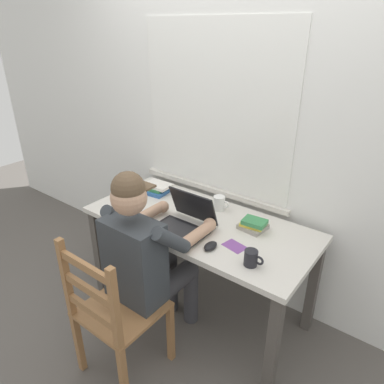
# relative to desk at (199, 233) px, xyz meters

# --- Properties ---
(ground_plane) EXTENTS (8.00, 8.00, 0.00)m
(ground_plane) POSITION_rel_desk_xyz_m (0.00, 0.00, -0.64)
(ground_plane) COLOR #56514C
(back_wall) EXTENTS (6.00, 0.08, 2.60)m
(back_wall) POSITION_rel_desk_xyz_m (-0.00, 0.43, 0.66)
(back_wall) COLOR silver
(back_wall) RESTS_ON ground
(desk) EXTENTS (1.51, 0.69, 0.73)m
(desk) POSITION_rel_desk_xyz_m (0.00, 0.00, 0.00)
(desk) COLOR beige
(desk) RESTS_ON ground
(seated_person) EXTENTS (0.50, 0.60, 1.23)m
(seated_person) POSITION_rel_desk_xyz_m (-0.06, -0.42, 0.04)
(seated_person) COLOR #33383D
(seated_person) RESTS_ON ground
(wooden_chair) EXTENTS (0.42, 0.42, 0.92)m
(wooden_chair) POSITION_rel_desk_xyz_m (-0.06, -0.70, -0.19)
(wooden_chair) COLOR olive
(wooden_chair) RESTS_ON ground
(laptop) EXTENTS (0.33, 0.31, 0.22)m
(laptop) POSITION_rel_desk_xyz_m (-0.02, -0.13, 0.15)
(laptop) COLOR black
(laptop) RESTS_ON desk
(computer_mouse) EXTENTS (0.06, 0.10, 0.03)m
(computer_mouse) POSITION_rel_desk_xyz_m (0.24, -0.21, 0.11)
(computer_mouse) COLOR black
(computer_mouse) RESTS_ON desk
(coffee_mug_white) EXTENTS (0.12, 0.08, 0.10)m
(coffee_mug_white) POSITION_rel_desk_xyz_m (0.02, 0.21, 0.15)
(coffee_mug_white) COLOR white
(coffee_mug_white) RESTS_ON desk
(coffee_mug_dark) EXTENTS (0.11, 0.07, 0.09)m
(coffee_mug_dark) POSITION_rel_desk_xyz_m (0.50, -0.21, 0.14)
(coffee_mug_dark) COLOR black
(coffee_mug_dark) RESTS_ON desk
(coffee_mug_spare) EXTENTS (0.12, 0.08, 0.10)m
(coffee_mug_spare) POSITION_rel_desk_xyz_m (-0.55, -0.10, 0.15)
(coffee_mug_spare) COLOR silver
(coffee_mug_spare) RESTS_ON desk
(book_stack_main) EXTENTS (0.21, 0.17, 0.07)m
(book_stack_main) POSITION_rel_desk_xyz_m (-0.51, 0.14, 0.13)
(book_stack_main) COLOR #2D5B9E
(book_stack_main) RESTS_ON desk
(book_stack_side) EXTENTS (0.17, 0.16, 0.07)m
(book_stack_side) POSITION_rel_desk_xyz_m (0.33, 0.12, 0.13)
(book_stack_side) COLOR gray
(book_stack_side) RESTS_ON desk
(paper_pile_near_laptop) EXTENTS (0.25, 0.19, 0.01)m
(paper_pile_near_laptop) POSITION_rel_desk_xyz_m (-0.11, 0.14, 0.10)
(paper_pile_near_laptop) COLOR silver
(paper_pile_near_laptop) RESTS_ON desk
(landscape_photo_print) EXTENTS (0.15, 0.11, 0.00)m
(landscape_photo_print) POSITION_rel_desk_xyz_m (0.34, -0.11, 0.10)
(landscape_photo_print) COLOR #7A4293
(landscape_photo_print) RESTS_ON desk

